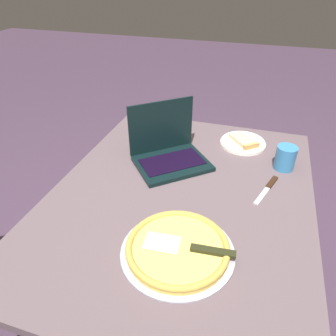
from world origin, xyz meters
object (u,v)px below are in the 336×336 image
pizza_tray (178,248)px  table_knife (268,187)px  laptop (168,150)px  drink_cup (285,158)px  dining_table (181,208)px  pizza_plate (243,142)px

pizza_tray → table_knife: size_ratio=1.74×
pizza_tray → table_knife: (-0.41, 0.25, -0.01)m
laptop → drink_cup: (-0.09, 0.48, -0.00)m
laptop → table_knife: bearing=80.4°
table_knife → drink_cup: (-0.16, 0.05, 0.05)m
table_knife → dining_table: bearing=-68.0°
dining_table → table_knife: (-0.13, 0.31, 0.08)m
pizza_plate → table_knife: size_ratio=1.07×
dining_table → pizza_plate: bearing=157.6°
laptop → pizza_tray: size_ratio=1.09×
table_knife → pizza_tray: bearing=-30.8°
table_knife → pizza_plate: bearing=-157.4°
dining_table → table_knife: size_ratio=6.31×
pizza_plate → laptop: bearing=-50.7°
dining_table → laptop: (-0.20, -0.11, 0.13)m
dining_table → laptop: laptop is taller
table_knife → drink_cup: size_ratio=1.96×
drink_cup → pizza_tray: bearing=-27.5°
dining_table → drink_cup: 0.49m
laptop → pizza_tray: bearing=20.5°
pizza_plate → table_knife: pizza_plate is taller
dining_table → drink_cup: drink_cup is taller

